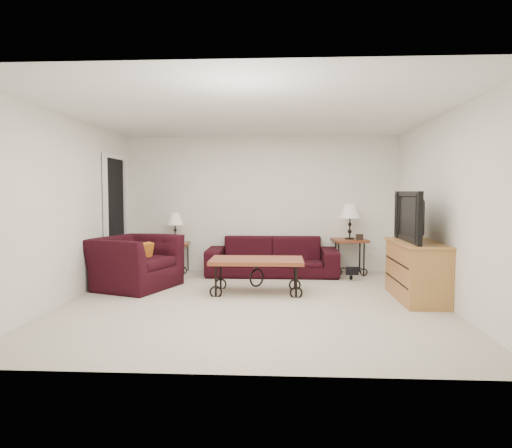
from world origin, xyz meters
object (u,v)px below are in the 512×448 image
(lamp_left, at_px, (175,228))
(tv_stand, at_px, (417,271))
(sofa, at_px, (272,256))
(backpack, at_px, (351,268))
(armchair, at_px, (135,262))
(side_table_left, at_px, (176,258))
(television, at_px, (417,217))
(lamp_right, at_px, (350,221))
(side_table_right, at_px, (349,257))
(coffee_table, at_px, (257,276))

(lamp_left, height_order, tv_stand, lamp_left)
(sofa, height_order, backpack, sofa)
(sofa, height_order, armchair, armchair)
(side_table_left, xyz_separation_m, television, (3.77, -1.94, 0.87))
(lamp_right, distance_m, tv_stand, 2.11)
(side_table_left, bearing_deg, armchair, -102.84)
(backpack, bearing_deg, sofa, 146.74)
(sofa, distance_m, lamp_left, 1.84)
(sofa, relative_size, television, 1.93)
(side_table_left, relative_size, side_table_right, 0.87)
(lamp_right, bearing_deg, television, -72.43)
(lamp_right, relative_size, tv_stand, 0.48)
(lamp_left, xyz_separation_m, television, (3.77, -1.94, 0.32))
(sofa, distance_m, backpack, 1.39)
(sofa, bearing_deg, armchair, -149.97)
(side_table_right, bearing_deg, backpack, -94.99)
(armchair, xyz_separation_m, backpack, (3.42, 0.83, -0.19))
(side_table_right, bearing_deg, side_table_left, -180.00)
(tv_stand, bearing_deg, armchair, 172.33)
(lamp_right, bearing_deg, side_table_left, -180.00)
(lamp_right, height_order, backpack, lamp_right)
(coffee_table, relative_size, armchair, 1.11)
(coffee_table, bearing_deg, television, -7.46)
(lamp_left, height_order, television, television)
(coffee_table, bearing_deg, side_table_right, 46.33)
(side_table_left, xyz_separation_m, coffee_table, (1.58, -1.65, -0.02))
(armchair, bearing_deg, coffee_table, -77.67)
(side_table_left, distance_m, coffee_table, 2.28)
(sofa, xyz_separation_m, lamp_left, (-1.77, 0.18, 0.48))
(sofa, relative_size, lamp_right, 3.64)
(side_table_right, relative_size, lamp_right, 1.00)
(side_table_right, relative_size, backpack, 1.53)
(lamp_right, bearing_deg, lamp_left, -180.00)
(television, distance_m, backpack, 1.80)
(side_table_right, distance_m, television, 2.19)
(side_table_right, bearing_deg, armchair, -158.23)
(lamp_left, relative_size, coffee_table, 0.41)
(backpack, bearing_deg, coffee_table, -161.97)
(tv_stand, height_order, television, television)
(backpack, bearing_deg, tv_stand, -81.50)
(side_table_right, distance_m, backpack, 0.57)
(lamp_left, distance_m, coffee_table, 2.35)
(side_table_left, height_order, coffee_table, side_table_left)
(sofa, relative_size, backpack, 5.57)
(lamp_left, distance_m, lamp_right, 3.16)
(lamp_right, bearing_deg, tv_stand, -71.90)
(coffee_table, bearing_deg, side_table_left, 133.69)
(sofa, xyz_separation_m, side_table_right, (1.38, 0.18, -0.02))
(side_table_left, distance_m, lamp_right, 3.23)
(side_table_right, bearing_deg, lamp_left, -180.00)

